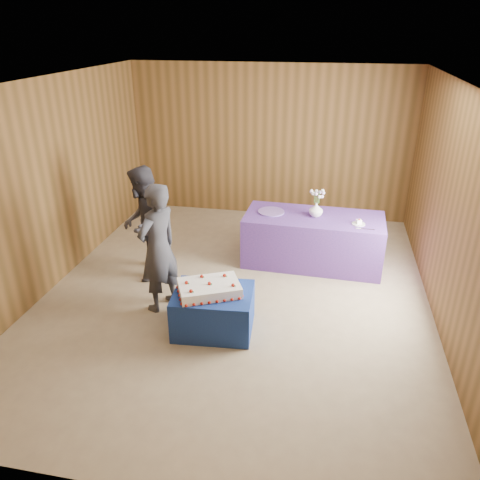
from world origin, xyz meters
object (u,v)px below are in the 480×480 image
(guest_right, at_px, (144,224))
(cake_table, at_px, (214,311))
(sheet_cake, at_px, (209,288))
(vase, at_px, (316,210))
(serving_table, at_px, (313,240))
(guest_left, at_px, (158,248))

(guest_right, bearing_deg, cake_table, 37.57)
(sheet_cake, relative_size, vase, 4.07)
(cake_table, bearing_deg, serving_table, 57.39)
(guest_left, height_order, guest_right, guest_left)
(vase, bearing_deg, guest_right, -159.48)
(cake_table, bearing_deg, guest_right, 134.60)
(sheet_cake, xyz_separation_m, guest_left, (-0.73, 0.37, 0.26))
(cake_table, bearing_deg, guest_left, 150.70)
(guest_right, bearing_deg, serving_table, 99.07)
(serving_table, distance_m, sheet_cake, 2.23)
(cake_table, distance_m, guest_left, 1.02)
(sheet_cake, xyz_separation_m, guest_right, (-1.20, 1.10, 0.24))
(guest_left, bearing_deg, guest_right, -121.79)
(serving_table, distance_m, vase, 0.48)
(cake_table, height_order, guest_left, guest_left)
(sheet_cake, distance_m, vase, 2.26)
(sheet_cake, xyz_separation_m, vase, (1.09, 1.95, 0.29))
(cake_table, relative_size, guest_right, 0.56)
(guest_right, bearing_deg, guest_left, 21.91)
(cake_table, xyz_separation_m, sheet_cake, (-0.04, -0.02, 0.31))
(serving_table, relative_size, guest_right, 1.25)
(sheet_cake, bearing_deg, guest_left, 127.72)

